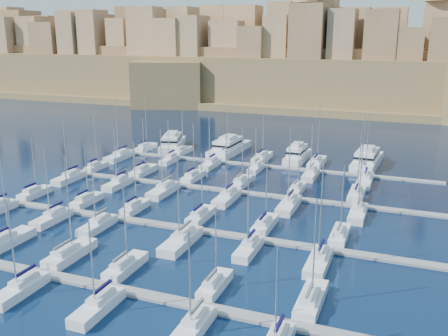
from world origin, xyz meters
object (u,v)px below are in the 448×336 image
at_px(sailboat_2, 70,253).
at_px(sailboat_4, 215,285).
at_px(motor_yacht_a, 172,143).
at_px(motor_yacht_b, 229,147).
at_px(motor_yacht_c, 297,155).
at_px(motor_yacht_d, 367,159).

height_order(sailboat_2, sailboat_4, sailboat_2).
relative_size(motor_yacht_a, motor_yacht_b, 0.94).
bearing_deg(sailboat_4, motor_yacht_c, 94.23).
height_order(motor_yacht_b, motor_yacht_c, same).
height_order(sailboat_2, motor_yacht_a, sailboat_2).
relative_size(motor_yacht_b, motor_yacht_d, 1.04).
xyz_separation_m(motor_yacht_b, motor_yacht_c, (19.76, -2.26, -0.00)).
bearing_deg(motor_yacht_d, motor_yacht_b, 179.38).
xyz_separation_m(motor_yacht_a, motor_yacht_c, (36.85, -1.48, -0.00)).
bearing_deg(motor_yacht_b, motor_yacht_c, -6.51).
bearing_deg(motor_yacht_a, motor_yacht_c, -2.30).
relative_size(motor_yacht_b, motor_yacht_c, 1.34).
xyz_separation_m(sailboat_2, sailboat_4, (23.54, -0.98, -0.05)).
height_order(motor_yacht_b, motor_yacht_d, same).
xyz_separation_m(sailboat_2, motor_yacht_d, (35.64, 70.51, 0.96)).
bearing_deg(motor_yacht_d, sailboat_2, -116.82).
height_order(motor_yacht_a, motor_yacht_c, same).
bearing_deg(motor_yacht_b, sailboat_4, -70.89).
bearing_deg(sailboat_2, motor_yacht_c, 75.01).
distance_m(motor_yacht_a, motor_yacht_b, 17.11).
distance_m(sailboat_2, motor_yacht_c, 71.08).
relative_size(sailboat_2, sailboat_4, 1.39).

